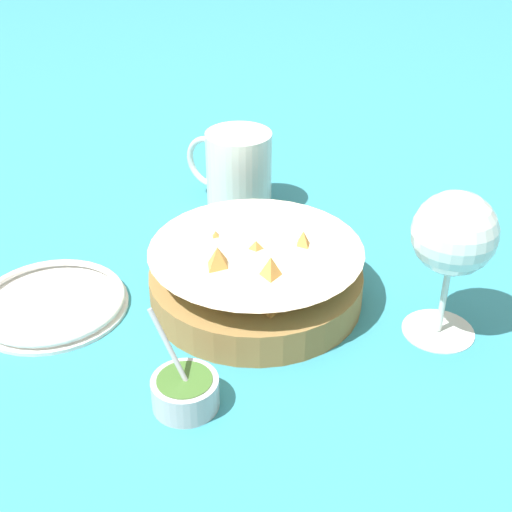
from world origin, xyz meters
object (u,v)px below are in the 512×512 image
wine_glass (454,238)px  side_plate (51,303)px  food_basket (255,277)px  sauce_cup (185,391)px  beer_mug (238,174)px

wine_glass → side_plate: bearing=26.3°
food_basket → sauce_cup: size_ratio=2.40×
wine_glass → beer_mug: wine_glass is taller
wine_glass → side_plate: 0.46m
sauce_cup → wine_glass: size_ratio=0.60×
food_basket → beer_mug: beer_mug is taller
food_basket → beer_mug: bearing=-51.8°
food_basket → sauce_cup: (-0.04, 0.18, -0.01)m
sauce_cup → side_plate: (0.23, -0.05, -0.01)m
food_basket → beer_mug: size_ratio=1.81×
sauce_cup → beer_mug: beer_mug is taller
sauce_cup → beer_mug: (0.18, -0.37, 0.04)m
food_basket → side_plate: bearing=35.7°
wine_glass → side_plate: size_ratio=0.97×
wine_glass → side_plate: wine_glass is taller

